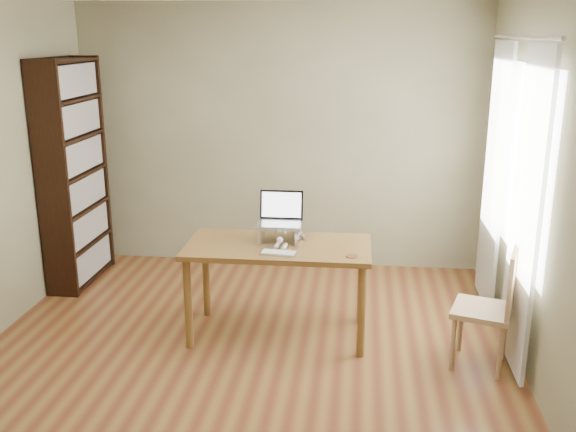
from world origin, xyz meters
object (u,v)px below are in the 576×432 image
object	(u,v)px
cat	(285,232)
bookshelf	(74,173)
chair	(493,303)
laptop	(280,215)
desk	(278,257)
keyboard	(279,253)

from	to	relation	value
cat	bookshelf	bearing A→B (deg)	162.14
chair	laptop	bearing A→B (deg)	-179.07
bookshelf	cat	xyz separation A→B (m)	(2.08, -0.85, -0.23)
cat	desk	bearing A→B (deg)	-105.96
keyboard	chair	distance (m)	1.56
desk	laptop	bearing A→B (deg)	89.63
laptop	chair	size ratio (longest dim) A/B	0.38
keyboard	cat	size ratio (longest dim) A/B	0.56
bookshelf	cat	size ratio (longest dim) A/B	4.29
keyboard	chair	size ratio (longest dim) A/B	0.31
laptop	chair	distance (m)	1.69
chair	bookshelf	bearing A→B (deg)	177.68
desk	chair	bearing A→B (deg)	-11.78
bookshelf	desk	distance (m)	2.29
desk	chair	world-z (taller)	chair
bookshelf	desk	world-z (taller)	bookshelf
desk	keyboard	bearing A→B (deg)	-82.22
keyboard	desk	bearing A→B (deg)	104.74
bookshelf	keyboard	bearing A→B (deg)	-29.65
keyboard	cat	bearing A→B (deg)	94.95
desk	keyboard	size ratio (longest dim) A/B	5.13
desk	chair	xyz separation A→B (m)	(1.56, -0.32, -0.17)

